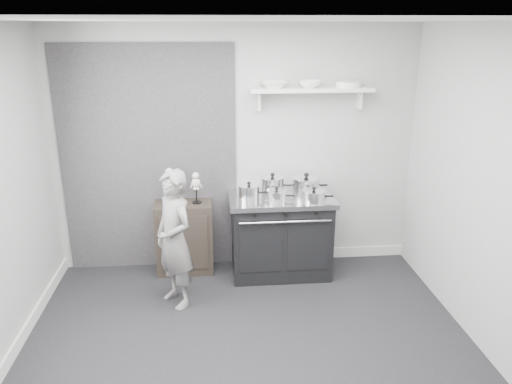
# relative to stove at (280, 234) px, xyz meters

# --- Properties ---
(ground) EXTENTS (4.00, 4.00, 0.00)m
(ground) POSITION_rel_stove_xyz_m (-0.47, -1.48, -0.46)
(ground) COLOR black
(ground) RESTS_ON ground
(room_shell) EXTENTS (4.02, 3.62, 2.71)m
(room_shell) POSITION_rel_stove_xyz_m (-0.56, -1.33, 1.18)
(room_shell) COLOR #A1A19E
(room_shell) RESTS_ON ground
(wall_shelf) EXTENTS (1.30, 0.26, 0.24)m
(wall_shelf) POSITION_rel_stove_xyz_m (0.33, 0.20, 1.55)
(wall_shelf) COLOR silver
(wall_shelf) RESTS_ON room_shell
(stove) EXTENTS (1.13, 0.70, 0.90)m
(stove) POSITION_rel_stove_xyz_m (0.00, 0.00, 0.00)
(stove) COLOR black
(stove) RESTS_ON ground
(side_cabinet) EXTENTS (0.62, 0.36, 0.81)m
(side_cabinet) POSITION_rel_stove_xyz_m (-1.07, 0.13, -0.05)
(side_cabinet) COLOR black
(side_cabinet) RESTS_ON ground
(child) EXTENTS (0.56, 0.61, 1.39)m
(child) POSITION_rel_stove_xyz_m (-1.12, -0.57, 0.24)
(child) COLOR slate
(child) RESTS_ON ground
(pot_front_left) EXTENTS (0.31, 0.22, 0.20)m
(pot_front_left) POSITION_rel_stove_xyz_m (-0.35, -0.07, 0.53)
(pot_front_left) COLOR silver
(pot_front_left) RESTS_ON stove
(pot_back_left) EXTENTS (0.35, 0.27, 0.23)m
(pot_back_left) POSITION_rel_stove_xyz_m (-0.08, 0.12, 0.54)
(pot_back_left) COLOR silver
(pot_back_left) RESTS_ON stove
(pot_back_right) EXTENTS (0.40, 0.31, 0.23)m
(pot_back_right) POSITION_rel_stove_xyz_m (0.29, 0.11, 0.54)
(pot_back_right) COLOR silver
(pot_back_right) RESTS_ON stove
(pot_front_right) EXTENTS (0.33, 0.24, 0.17)m
(pot_front_right) POSITION_rel_stove_xyz_m (0.32, -0.20, 0.51)
(pot_front_right) COLOR silver
(pot_front_right) RESTS_ON stove
(pot_front_center) EXTENTS (0.29, 0.21, 0.15)m
(pot_front_center) POSITION_rel_stove_xyz_m (-0.07, -0.13, 0.51)
(pot_front_center) COLOR silver
(pot_front_center) RESTS_ON stove
(skeleton_full) EXTENTS (0.13, 0.08, 0.47)m
(skeleton_full) POSITION_rel_stove_xyz_m (-1.20, 0.13, 0.59)
(skeleton_full) COLOR beige
(skeleton_full) RESTS_ON side_cabinet
(skeleton_torso) EXTENTS (0.11, 0.07, 0.40)m
(skeleton_torso) POSITION_rel_stove_xyz_m (-0.92, 0.13, 0.56)
(skeleton_torso) COLOR beige
(skeleton_torso) RESTS_ON side_cabinet
(bowl_large) EXTENTS (0.28, 0.28, 0.07)m
(bowl_large) POSITION_rel_stove_xyz_m (-0.06, 0.19, 1.62)
(bowl_large) COLOR white
(bowl_large) RESTS_ON wall_shelf
(bowl_small) EXTENTS (0.23, 0.23, 0.07)m
(bowl_small) POSITION_rel_stove_xyz_m (0.31, 0.19, 1.62)
(bowl_small) COLOR white
(bowl_small) RESTS_ON wall_shelf
(plate_stack) EXTENTS (0.27, 0.27, 0.06)m
(plate_stack) POSITION_rel_stove_xyz_m (0.72, 0.19, 1.61)
(plate_stack) COLOR white
(plate_stack) RESTS_ON wall_shelf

